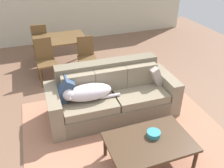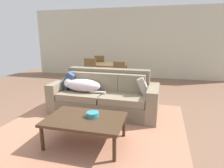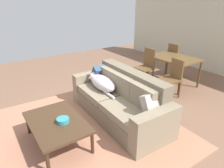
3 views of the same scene
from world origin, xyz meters
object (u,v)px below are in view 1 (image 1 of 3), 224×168
Objects in this scene: dog_on_left_cushion at (87,93)px; coffee_table at (150,143)px; dining_chair_near_right at (87,55)px; dining_chair_far_left at (40,41)px; bowl_on_coffee_table at (154,134)px; dining_chair_near_left at (45,59)px; throw_pillow_by_right_arm at (153,74)px; couch at (112,96)px; dining_table at (60,41)px; throw_pillow_by_left_arm at (64,88)px.

dog_on_left_cushion is 1.30m from coffee_table.
dining_chair_near_right reaches higher than coffee_table.
bowl_on_coffee_table is at bearing 108.94° from dining_chair_far_left.
dining_chair_near_left is at bearing 92.78° from dining_chair_far_left.
dining_chair_near_left is (-0.46, 1.66, -0.06)m from dog_on_left_cushion.
throw_pillow_by_right_arm is (1.27, 0.15, 0.03)m from dog_on_left_cushion.
coffee_table is 1.28× the size of dining_chair_near_right.
couch is at bearing -178.03° from throw_pillow_by_right_arm.
dining_chair_near_right is (0.89, -0.02, -0.04)m from dining_chair_near_left.
couch is 6.12× the size of throw_pillow_by_right_arm.
bowl_on_coffee_table is 4.02m from dining_chair_far_left.
dining_chair_near_left reaches higher than dining_table.
throw_pillow_by_left_arm is at bearing 151.92° from dog_on_left_cushion.
couch is at bearing -82.30° from dining_chair_near_right.
bowl_on_coffee_table is at bearing -52.77° from throw_pillow_by_left_arm.
bowl_on_coffee_table reaches higher than coffee_table.
coffee_table is 6.03× the size of bowl_on_coffee_table.
dining_chair_far_left reaches higher than dining_chair_near_right.
couch is 2.19m from dining_table.
throw_pillow_by_left_arm is 0.34× the size of dining_table.
bowl_on_coffee_table is 3.39m from dining_table.
bowl_on_coffee_table is at bearing -78.35° from dining_table.
dog_on_left_cushion is 1.70m from dining_chair_near_right.
couch is 2.82m from dining_chair_far_left.
dining_chair_near_left reaches higher than bowl_on_coffee_table.
dining_chair_far_left is at bearing 92.71° from throw_pillow_by_left_arm.
throw_pillow_by_right_arm is at bearing -1.53° from throw_pillow_by_left_arm.
dining_chair_near_right reaches higher than dog_on_left_cushion.
dining_chair_near_right is (0.47, -0.58, -0.18)m from dining_table.
bowl_on_coffee_table is (0.17, -1.21, 0.10)m from couch.
dog_on_left_cushion is 0.82× the size of coffee_table.
throw_pillow_by_left_arm is 1.10× the size of throw_pillow_by_right_arm.
couch reaches higher than coffee_table.
dining_chair_near_right reaches higher than throw_pillow_by_right_arm.
bowl_on_coffee_table is 0.21× the size of dining_chair_near_right.
dog_on_left_cushion is at bearing -98.43° from dining_chair_near_right.
coffee_table is at bearing -56.94° from throw_pillow_by_left_arm.
dining_chair_near_right is 0.92× the size of dining_chair_far_left.
coffee_table is (0.54, -1.16, -0.22)m from dog_on_left_cushion.
throw_pillow_by_left_arm reaches higher than throw_pillow_by_right_arm.
couch is at bearing 97.89° from bowl_on_coffee_table.
throw_pillow_by_left_arm is at bearing -111.48° from dining_chair_near_right.
throw_pillow_by_right_arm is 0.32× the size of coffee_table.
dining_chair_far_left is (-1.00, 3.94, 0.16)m from coffee_table.
coffee_table is 0.96× the size of dining_table.
dog_on_left_cushion is at bearing 120.34° from bowl_on_coffee_table.
dining_chair_near_right is at bearing 130.94° from dining_chair_far_left.
dining_chair_far_left is (-1.09, 3.87, 0.08)m from bowl_on_coffee_table.
dog_on_left_cushion reaches higher than bowl_on_coffee_table.
dog_on_left_cushion is at bearing -77.72° from dining_chair_near_left.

